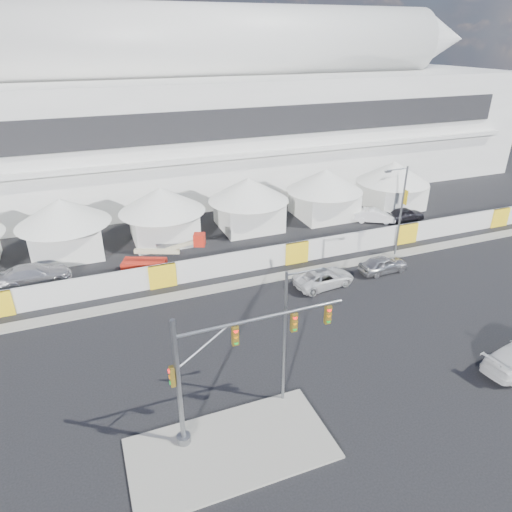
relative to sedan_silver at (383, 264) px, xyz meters
name	(u,v)px	position (x,y,z in m)	size (l,w,h in m)	color
ground	(311,381)	(-12.20, -10.12, -0.74)	(160.00, 160.00, 0.00)	black
median_island	(231,448)	(-18.20, -13.12, -0.67)	(10.00, 5.00, 0.15)	gray
far_curb	(435,247)	(7.80, 2.38, -0.68)	(80.00, 1.20, 0.12)	gray
stadium	(228,111)	(-3.50, 31.38, 8.71)	(80.00, 24.80, 21.98)	silver
tent_row	(207,204)	(-11.70, 13.88, 2.40)	(53.40, 8.40, 5.40)	silver
hoarding_fence	(296,252)	(-6.20, 4.38, 0.26)	(70.00, 0.25, 2.00)	silver
scaffold_tower	(472,126)	(33.80, 25.88, 5.26)	(4.40, 4.40, 12.00)	#595B60
sedan_silver	(383,264)	(0.00, 0.00, 0.00)	(4.37, 1.76, 1.49)	#9F9FA4
pickup_curb	(324,278)	(-5.92, -0.25, -0.03)	(5.12, 2.36, 1.42)	silver
lot_car_a	(374,215)	(6.13, 10.26, -0.01)	(4.46, 1.55, 1.47)	silver
lot_car_b	(406,214)	(9.60, 9.37, -0.01)	(4.28, 1.72, 1.46)	black
lot_car_c	(34,274)	(-27.94, 8.75, 0.08)	(5.68, 2.31, 1.65)	silver
traffic_mast	(217,369)	(-18.43, -11.91, 3.42)	(8.83, 0.71, 7.29)	slate
streetlight_median	(289,329)	(-14.20, -10.92, 4.02)	(2.22, 0.22, 8.03)	slate
streetlight_curb	(400,206)	(2.88, 2.38, 4.17)	(2.50, 0.56, 8.45)	gray
boom_lift	(152,261)	(-18.50, 7.38, 0.24)	(7.48, 2.91, 3.66)	red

